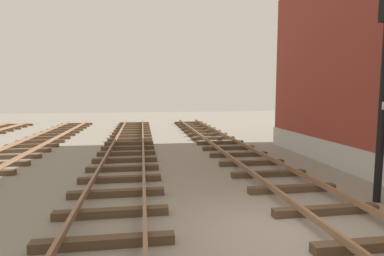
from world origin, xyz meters
The scene contains 3 objects.
ground_plane centered at (0.00, 0.00, 0.00)m, with size 80.00×80.00×0.00m, color gray.
track_near_building centered at (1.36, 0.00, 0.13)m, with size 2.50×46.55×0.32m.
track_centre centered at (-3.40, 0.00, 0.13)m, with size 2.50×46.55×0.32m.
Camera 1 is at (-2.69, -5.63, 2.73)m, focal length 30.15 mm.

